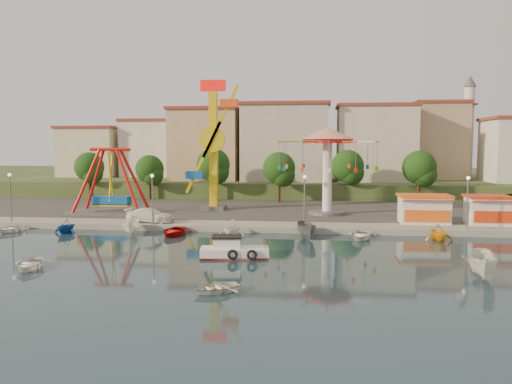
# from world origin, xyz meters

# --- Properties ---
(ground) EXTENTS (200.00, 200.00, 0.00)m
(ground) POSITION_xyz_m (0.00, 0.00, 0.00)
(ground) COLOR #132936
(ground) RESTS_ON ground
(quay_deck) EXTENTS (200.00, 100.00, 0.60)m
(quay_deck) POSITION_xyz_m (0.00, 62.00, 0.30)
(quay_deck) COLOR #9E998E
(quay_deck) RESTS_ON ground
(asphalt_pad) EXTENTS (90.00, 28.00, 0.01)m
(asphalt_pad) POSITION_xyz_m (0.00, 30.00, 0.60)
(asphalt_pad) COLOR #4C4944
(asphalt_pad) RESTS_ON quay_deck
(hill_terrace) EXTENTS (200.00, 60.00, 3.00)m
(hill_terrace) POSITION_xyz_m (0.00, 67.00, 1.50)
(hill_terrace) COLOR #384C26
(hill_terrace) RESTS_ON ground
(pirate_ship_ride) EXTENTS (10.00, 5.00, 8.00)m
(pirate_ship_ride) POSITION_xyz_m (-15.53, 20.20, 4.39)
(pirate_ship_ride) COLOR #59595E
(pirate_ship_ride) RESTS_ON quay_deck
(kamikaze_tower) EXTENTS (5.08, 3.10, 16.50)m
(kamikaze_tower) POSITION_xyz_m (-3.57, 24.81, 8.56)
(kamikaze_tower) COLOR #59595E
(kamikaze_tower) RESTS_ON quay_deck
(wave_swinger) EXTENTS (11.60, 11.60, 10.40)m
(wave_swinger) POSITION_xyz_m (10.56, 22.37, 8.20)
(wave_swinger) COLOR #59595E
(wave_swinger) RESTS_ON quay_deck
(booth_left) EXTENTS (5.40, 3.78, 3.08)m
(booth_left) POSITION_xyz_m (20.64, 16.49, 2.16)
(booth_left) COLOR white
(booth_left) RESTS_ON quay_deck
(booth_mid) EXTENTS (5.40, 3.78, 3.08)m
(booth_mid) POSITION_xyz_m (27.59, 16.49, 2.16)
(booth_mid) COLOR white
(booth_mid) RESTS_ON quay_deck
(lamp_post_0) EXTENTS (0.14, 0.14, 5.00)m
(lamp_post_0) POSITION_xyz_m (-24.00, 13.00, 3.10)
(lamp_post_0) COLOR #59595E
(lamp_post_0) RESTS_ON quay_deck
(lamp_post_1) EXTENTS (0.14, 0.14, 5.00)m
(lamp_post_1) POSITION_xyz_m (-8.00, 13.00, 3.10)
(lamp_post_1) COLOR #59595E
(lamp_post_1) RESTS_ON quay_deck
(lamp_post_2) EXTENTS (0.14, 0.14, 5.00)m
(lamp_post_2) POSITION_xyz_m (8.00, 13.00, 3.10)
(lamp_post_2) COLOR #59595E
(lamp_post_2) RESTS_ON quay_deck
(lamp_post_3) EXTENTS (0.14, 0.14, 5.00)m
(lamp_post_3) POSITION_xyz_m (24.00, 13.00, 3.10)
(lamp_post_3) COLOR #59595E
(lamp_post_3) RESTS_ON quay_deck
(tree_0) EXTENTS (4.60, 4.60, 7.19)m
(tree_0) POSITION_xyz_m (-26.00, 36.98, 5.47)
(tree_0) COLOR #382314
(tree_0) RESTS_ON quay_deck
(tree_1) EXTENTS (4.35, 4.35, 6.80)m
(tree_1) POSITION_xyz_m (-16.00, 36.24, 5.20)
(tree_1) COLOR #382314
(tree_1) RESTS_ON quay_deck
(tree_2) EXTENTS (5.02, 5.02, 7.85)m
(tree_2) POSITION_xyz_m (-6.00, 35.81, 5.92)
(tree_2) COLOR #382314
(tree_2) RESTS_ON quay_deck
(tree_3) EXTENTS (4.68, 4.68, 7.32)m
(tree_3) POSITION_xyz_m (4.00, 34.36, 5.55)
(tree_3) COLOR #382314
(tree_3) RESTS_ON quay_deck
(tree_4) EXTENTS (4.86, 4.86, 7.60)m
(tree_4) POSITION_xyz_m (14.00, 37.35, 5.75)
(tree_4) COLOR #382314
(tree_4) RESTS_ON quay_deck
(tree_5) EXTENTS (4.83, 4.83, 7.54)m
(tree_5) POSITION_xyz_m (24.00, 35.54, 5.71)
(tree_5) COLOR #382314
(tree_5) RESTS_ON quay_deck
(building_0) EXTENTS (9.26, 9.53, 11.87)m
(building_0) POSITION_xyz_m (-33.37, 46.06, 8.93)
(building_0) COLOR beige
(building_0) RESTS_ON hill_terrace
(building_1) EXTENTS (12.33, 9.01, 8.63)m
(building_1) POSITION_xyz_m (-21.33, 51.38, 7.32)
(building_1) COLOR silver
(building_1) RESTS_ON hill_terrace
(building_2) EXTENTS (11.95, 9.28, 11.23)m
(building_2) POSITION_xyz_m (-8.19, 51.96, 8.62)
(building_2) COLOR tan
(building_2) RESTS_ON hill_terrace
(building_3) EXTENTS (12.59, 10.50, 9.20)m
(building_3) POSITION_xyz_m (5.60, 48.80, 7.60)
(building_3) COLOR beige
(building_3) RESTS_ON hill_terrace
(building_4) EXTENTS (10.75, 9.23, 9.24)m
(building_4) POSITION_xyz_m (19.07, 52.20, 7.62)
(building_4) COLOR beige
(building_4) RESTS_ON hill_terrace
(building_5) EXTENTS (12.77, 10.96, 11.21)m
(building_5) POSITION_xyz_m (32.37, 50.33, 8.61)
(building_5) COLOR tan
(building_5) RESTS_ON hill_terrace
(minaret) EXTENTS (2.80, 2.80, 18.00)m
(minaret) POSITION_xyz_m (36.00, 54.00, 12.55)
(minaret) COLOR silver
(minaret) RESTS_ON hill_terrace
(cabin_motorboat) EXTENTS (5.61, 2.77, 1.89)m
(cabin_motorboat) POSITION_xyz_m (2.53, 0.72, 0.51)
(cabin_motorboat) COLOR white
(cabin_motorboat) RESTS_ON ground
(rowboat_a) EXTENTS (3.61, 4.31, 0.77)m
(rowboat_a) POSITION_xyz_m (-11.53, -4.48, 0.38)
(rowboat_a) COLOR white
(rowboat_a) RESTS_ON ground
(rowboat_b) EXTENTS (3.67, 3.45, 0.62)m
(rowboat_b) POSITION_xyz_m (3.01, -8.70, 0.31)
(rowboat_b) COLOR silver
(rowboat_b) RESTS_ON ground
(skiff) EXTENTS (2.90, 4.97, 1.81)m
(skiff) POSITION_xyz_m (20.24, -3.37, 0.90)
(skiff) COLOR silver
(skiff) RESTS_ON ground
(van) EXTENTS (5.37, 2.59, 1.51)m
(van) POSITION_xyz_m (-8.62, 14.00, 1.35)
(van) COLOR white
(van) RESTS_ON quay_deck
(moored_boat_0) EXTENTS (3.04, 3.91, 0.74)m
(moored_boat_0) POSITION_xyz_m (-22.04, 9.80, 0.37)
(moored_boat_0) COLOR white
(moored_boat_0) RESTS_ON ground
(moored_boat_1) EXTENTS (2.89, 3.19, 1.45)m
(moored_boat_1) POSITION_xyz_m (-16.10, 9.80, 0.73)
(moored_boat_1) COLOR #1248A1
(moored_boat_1) RESTS_ON ground
(moored_boat_2) EXTENTS (2.32, 4.20, 1.53)m
(moored_boat_2) POSITION_xyz_m (-9.16, 9.80, 0.77)
(moored_boat_2) COLOR white
(moored_boat_2) RESTS_ON ground
(moored_boat_3) EXTENTS (3.24, 4.35, 0.86)m
(moored_boat_3) POSITION_xyz_m (-4.86, 9.80, 0.43)
(moored_boat_3) COLOR #B20E10
(moored_boat_3) RESTS_ON ground
(moored_boat_4) EXTENTS (3.18, 3.57, 1.71)m
(moored_boat_4) POSITION_xyz_m (1.00, 9.80, 0.85)
(moored_boat_4) COLOR white
(moored_boat_4) RESTS_ON ground
(moored_boat_5) EXTENTS (2.45, 4.34, 1.58)m
(moored_boat_5) POSITION_xyz_m (8.28, 9.80, 0.79)
(moored_boat_5) COLOR slate
(moored_boat_5) RESTS_ON ground
(moored_boat_6) EXTENTS (3.48, 4.37, 0.81)m
(moored_boat_6) POSITION_xyz_m (13.44, 9.80, 0.41)
(moored_boat_6) COLOR white
(moored_boat_6) RESTS_ON ground
(moored_boat_7) EXTENTS (3.30, 3.61, 1.62)m
(moored_boat_7) POSITION_xyz_m (20.53, 9.80, 0.81)
(moored_boat_7) COLOR orange
(moored_boat_7) RESTS_ON ground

